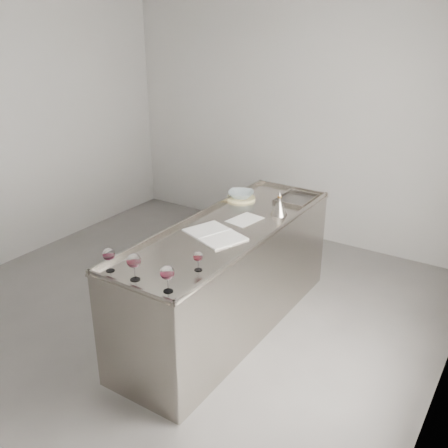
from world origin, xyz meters
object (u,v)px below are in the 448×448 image
Objects in this scene: counter at (228,277)px; wine_glass_left at (109,255)px; wine_funnel at (279,208)px; wine_glass_small at (198,257)px; wine_glass_right at (167,273)px; notebook at (215,234)px; wine_glass_middle at (134,261)px; ceramic_bowl at (241,194)px.

wine_glass_left is at bearing -104.28° from counter.
wine_glass_left is at bearing -107.40° from wine_funnel.
counter is at bearing 106.90° from wine_glass_small.
wine_glass_right is at bearing 0.00° from wine_glass_left.
notebook is (-0.24, 0.89, -0.12)m from wine_glass_right.
counter is 12.68× the size of wine_glass_middle.
notebook is at bearing -72.49° from ceramic_bowl.
counter is 14.12× the size of wine_glass_left.
wine_glass_middle is at bearing -128.97° from wine_glass_small.
wine_glass_right is 0.93m from notebook.
wine_glass_right is at bearing -77.83° from counter.
ceramic_bowl is (-0.51, 1.73, -0.08)m from wine_glass_right.
wine_glass_right is 1.80m from ceramic_bowl.
ceramic_bowl is at bearing 89.96° from wine_glass_left.
wine_glass_left is 1.64m from wine_funnel.
wine_glass_middle is 0.28m from wine_glass_right.
wine_glass_right is 0.33× the size of notebook.
wine_glass_left is (-0.28, -1.08, 0.59)m from counter.
wine_glass_middle is 0.90m from notebook.
wine_glass_left is at bearing -90.04° from ceramic_bowl.
counter is 17.02× the size of wine_glass_small.
wine_funnel is (-0.02, 1.56, -0.06)m from wine_glass_right.
counter is 0.51m from notebook.
wine_glass_left reaches higher than wine_glass_small.
wine_glass_middle is at bearing -99.50° from wine_funnel.
wine_glass_small is 0.61m from notebook.
ceramic_bowl is 1.09× the size of wine_funnel.
wine_funnel reaches higher than notebook.
ceramic_bowl reaches higher than notebook.
wine_glass_right is 0.34m from wine_glass_small.
counter is at bearing 75.72° from wine_glass_left.
wine_funnel reaches higher than wine_glass_small.
wine_glass_small is 1.23m from wine_funnel.
ceramic_bowl is (0.00, 1.73, -0.07)m from wine_glass_left.
counter is at bearing -113.99° from wine_funnel.
wine_glass_right is at bearing -88.80° from wine_glass_small.
wine_glass_middle is 1.74m from ceramic_bowl.
wine_glass_small is at bearing -70.22° from ceramic_bowl.
wine_funnel is at bearing 72.60° from wine_glass_left.
wine_glass_small is (0.27, 0.34, -0.03)m from wine_glass_middle.
ceramic_bowl reaches higher than counter.
wine_glass_left is at bearing -180.00° from wine_glass_middle.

